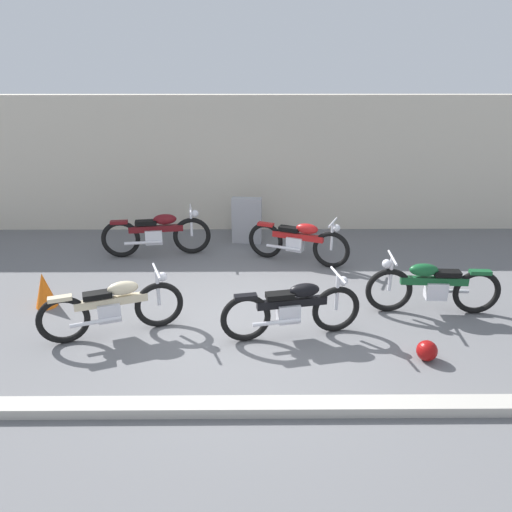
{
  "coord_description": "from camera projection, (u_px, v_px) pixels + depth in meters",
  "views": [
    {
      "loc": [
        0.02,
        -5.94,
        3.5
      ],
      "look_at": [
        0.07,
        1.4,
        0.55
      ],
      "focal_mm": 34.01,
      "sensor_mm": 36.0,
      "label": 1
    }
  ],
  "objects": [
    {
      "name": "motorcycle_red",
      "position": [
        298.0,
        241.0,
        8.93
      ],
      "size": [
        1.84,
        0.94,
        0.88
      ],
      "rotation": [
        0.0,
        0.0,
        -0.41
      ],
      "color": "black",
      "rests_on": "ground_plane"
    },
    {
      "name": "building_wall",
      "position": [
        251.0,
        164.0,
        10.48
      ],
      "size": [
        18.0,
        0.3,
        2.87
      ],
      "primitive_type": "cube",
      "color": "beige",
      "rests_on": "ground_plane"
    },
    {
      "name": "curb_strip",
      "position": [
        251.0,
        407.0,
        5.19
      ],
      "size": [
        18.0,
        0.24,
        0.12
      ],
      "primitive_type": "cube",
      "color": "#B7B2A8",
      "rests_on": "ground_plane"
    },
    {
      "name": "motorcycle_maroon",
      "position": [
        157.0,
        233.0,
        9.26
      ],
      "size": [
        2.06,
        0.61,
        0.93
      ],
      "rotation": [
        0.0,
        0.0,
        0.14
      ],
      "color": "black",
      "rests_on": "ground_plane"
    },
    {
      "name": "traffic_cone",
      "position": [
        44.0,
        290.0,
        7.36
      ],
      "size": [
        0.32,
        0.32,
        0.55
      ],
      "primitive_type": "cone",
      "color": "orange",
      "rests_on": "ground_plane"
    },
    {
      "name": "helmet",
      "position": [
        427.0,
        351.0,
        6.07
      ],
      "size": [
        0.26,
        0.26,
        0.26
      ],
      "primitive_type": "sphere",
      "color": "maroon",
      "rests_on": "ground_plane"
    },
    {
      "name": "ground_plane",
      "position": [
        251.0,
        329.0,
        6.82
      ],
      "size": [
        40.0,
        40.0,
        0.0
      ],
      "primitive_type": "plane",
      "color": "slate"
    },
    {
      "name": "motorcycle_green",
      "position": [
        432.0,
        286.0,
        7.13
      ],
      "size": [
        1.97,
        0.55,
        0.88
      ],
      "rotation": [
        0.0,
        0.0,
        3.08
      ],
      "color": "black",
      "rests_on": "ground_plane"
    },
    {
      "name": "stone_marker",
      "position": [
        247.0,
        221.0,
        9.92
      ],
      "size": [
        0.62,
        0.27,
        0.95
      ],
      "primitive_type": "cube",
      "rotation": [
        0.0,
        0.0,
        -0.12
      ],
      "color": "#9E9EA3",
      "rests_on": "ground_plane"
    },
    {
      "name": "motorcycle_black",
      "position": [
        293.0,
        308.0,
        6.5
      ],
      "size": [
        1.92,
        0.64,
        0.87
      ],
      "rotation": [
        0.0,
        0.0,
        0.19
      ],
      "color": "black",
      "rests_on": "ground_plane"
    },
    {
      "name": "motorcycle_cream",
      "position": [
        113.0,
        307.0,
        6.55
      ],
      "size": [
        1.85,
        0.84,
        0.87
      ],
      "rotation": [
        0.0,
        0.0,
        0.35
      ],
      "color": "black",
      "rests_on": "ground_plane"
    }
  ]
}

